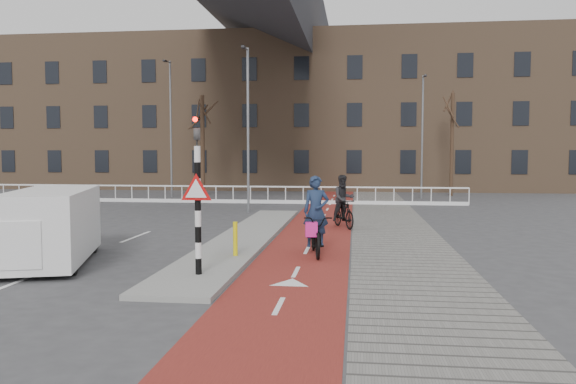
# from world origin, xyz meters

# --- Properties ---
(ground) EXTENTS (120.00, 120.00, 0.00)m
(ground) POSITION_xyz_m (0.00, 0.00, 0.00)
(ground) COLOR #38383A
(ground) RESTS_ON ground
(bike_lane) EXTENTS (2.50, 60.00, 0.01)m
(bike_lane) POSITION_xyz_m (1.50, 10.00, 0.01)
(bike_lane) COLOR maroon
(bike_lane) RESTS_ON ground
(sidewalk) EXTENTS (3.00, 60.00, 0.01)m
(sidewalk) POSITION_xyz_m (4.30, 10.00, 0.01)
(sidewalk) COLOR slate
(sidewalk) RESTS_ON ground
(curb_island) EXTENTS (1.80, 16.00, 0.12)m
(curb_island) POSITION_xyz_m (-0.70, 4.00, 0.06)
(curb_island) COLOR gray
(curb_island) RESTS_ON ground
(traffic_signal) EXTENTS (0.80, 0.80, 3.68)m
(traffic_signal) POSITION_xyz_m (-0.60, -2.02, 1.99)
(traffic_signal) COLOR black
(traffic_signal) RESTS_ON curb_island
(bollard) EXTENTS (0.12, 0.12, 0.90)m
(bollard) POSITION_xyz_m (-0.26, 0.35, 0.57)
(bollard) COLOR yellow
(bollard) RESTS_ON curb_island
(cyclist_near) EXTENTS (1.08, 2.24, 2.21)m
(cyclist_near) POSITION_xyz_m (1.82, 1.28, 0.75)
(cyclist_near) COLOR black
(cyclist_near) RESTS_ON bike_lane
(cyclist_far) EXTENTS (1.26, 1.93, 2.01)m
(cyclist_far) POSITION_xyz_m (2.45, 7.03, 0.84)
(cyclist_far) COLOR black
(cyclist_far) RESTS_ON bike_lane
(van) EXTENTS (2.99, 4.73, 1.89)m
(van) POSITION_xyz_m (-4.83, -0.72, 1.00)
(van) COLOR white
(van) RESTS_ON ground
(railing) EXTENTS (28.00, 0.10, 0.99)m
(railing) POSITION_xyz_m (-5.00, 17.00, 0.31)
(railing) COLOR silver
(railing) RESTS_ON ground
(townhouse_row) EXTENTS (46.00, 10.00, 15.90)m
(townhouse_row) POSITION_xyz_m (-3.00, 32.00, 7.81)
(townhouse_row) COLOR #7F6047
(townhouse_row) RESTS_ON ground
(tree_mid) EXTENTS (0.29, 0.29, 6.65)m
(tree_mid) POSITION_xyz_m (-7.23, 22.30, 3.32)
(tree_mid) COLOR #312115
(tree_mid) RESTS_ON ground
(tree_right) EXTENTS (0.23, 0.23, 6.75)m
(tree_right) POSITION_xyz_m (9.19, 23.98, 3.37)
(tree_right) COLOR #312115
(tree_right) RESTS_ON ground
(streetlight_near) EXTENTS (0.12, 0.12, 7.78)m
(streetlight_near) POSITION_xyz_m (-2.20, 12.22, 3.89)
(streetlight_near) COLOR slate
(streetlight_near) RESTS_ON ground
(streetlight_left) EXTENTS (0.12, 0.12, 8.73)m
(streetlight_left) POSITION_xyz_m (-9.01, 21.19, 4.37)
(streetlight_left) COLOR slate
(streetlight_left) RESTS_ON ground
(streetlight_right) EXTENTS (0.12, 0.12, 7.55)m
(streetlight_right) POSITION_xyz_m (6.95, 21.17, 3.78)
(streetlight_right) COLOR slate
(streetlight_right) RESTS_ON ground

